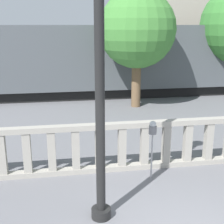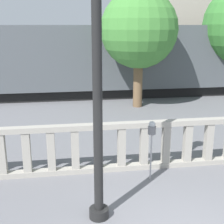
{
  "view_description": "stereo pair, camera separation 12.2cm",
  "coord_description": "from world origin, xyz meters",
  "px_view_note": "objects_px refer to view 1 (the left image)",
  "views": [
    {
      "loc": [
        -2.14,
        -4.18,
        3.77
      ],
      "look_at": [
        -0.71,
        4.36,
        1.34
      ],
      "focal_mm": 50.0,
      "sensor_mm": 36.0,
      "label": 1
    },
    {
      "loc": [
        -2.02,
        -4.2,
        3.77
      ],
      "look_at": [
        -0.71,
        4.36,
        1.34
      ],
      "focal_mm": 50.0,
      "sensor_mm": 36.0,
      "label": 2
    }
  ],
  "objects_px": {
    "train_near": "(153,58)",
    "parking_meter": "(153,132)",
    "lamppost": "(100,67)",
    "tree_left": "(137,30)"
  },
  "relations": [
    {
      "from": "lamppost",
      "to": "parking_meter",
      "type": "height_order",
      "value": "lamppost"
    },
    {
      "from": "lamppost",
      "to": "tree_left",
      "type": "bearing_deg",
      "value": 71.91
    },
    {
      "from": "train_near",
      "to": "tree_left",
      "type": "xyz_separation_m",
      "value": [
        -1.6,
        -2.78,
        1.59
      ]
    },
    {
      "from": "lamppost",
      "to": "tree_left",
      "type": "xyz_separation_m",
      "value": [
        2.81,
        8.59,
        0.5
      ]
    },
    {
      "from": "lamppost",
      "to": "train_near",
      "type": "xyz_separation_m",
      "value": [
        4.41,
        11.37,
        -1.09
      ]
    },
    {
      "from": "lamppost",
      "to": "parking_meter",
      "type": "relative_size",
      "value": 3.77
    },
    {
      "from": "train_near",
      "to": "parking_meter",
      "type": "bearing_deg",
      "value": -106.51
    },
    {
      "from": "lamppost",
      "to": "train_near",
      "type": "distance_m",
      "value": 12.24
    },
    {
      "from": "train_near",
      "to": "tree_left",
      "type": "distance_m",
      "value": 3.58
    },
    {
      "from": "lamppost",
      "to": "parking_meter",
      "type": "bearing_deg",
      "value": 44.27
    }
  ]
}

